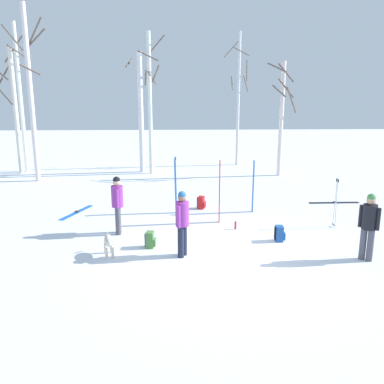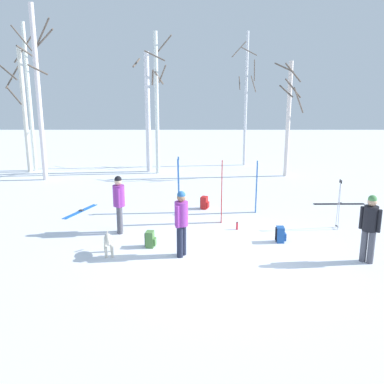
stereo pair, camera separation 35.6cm
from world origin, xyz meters
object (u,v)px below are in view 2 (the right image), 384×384
object	(u,v)px
ski_poles_0	(337,203)
birch_tree_0	(21,106)
dog	(106,241)
person_0	(367,224)
birch_tree_1	(27,96)
birch_tree_3	(146,111)
person_2	(117,201)
ski_pair_planted_2	(176,185)
water_bottle_0	(235,226)
birch_tree_6	(286,116)
backpack_1	(202,203)
ski_pair_planted_1	(220,192)
backpack_0	(278,235)
birch_tree_4	(155,102)
birch_tree_2	(36,92)
backpack_2	(148,239)
ski_pair_lying_0	(337,204)
ski_pair_lying_1	(78,211)
birch_tree_5	(244,97)
ski_pair_planted_0	(254,187)
person_1	(179,219)

from	to	relation	value
ski_poles_0	birch_tree_0	distance (m)	15.29
dog	person_0	bearing A→B (deg)	-3.82
birch_tree_1	birch_tree_3	bearing A→B (deg)	-2.80
person_2	ski_poles_0	xyz separation A→B (m)	(6.53, 0.38, -0.17)
ski_pair_planted_2	water_bottle_0	xyz separation A→B (m)	(1.81, -1.79, -0.84)
water_bottle_0	birch_tree_0	size ratio (longest dim) A/B	0.04
birch_tree_0	birch_tree_6	distance (m)	12.52
backpack_1	birch_tree_0	bearing A→B (deg)	142.87
ski_pair_planted_1	backpack_0	bearing A→B (deg)	-48.53
ski_pair_planted_2	birch_tree_4	bearing A→B (deg)	100.33
dog	backpack_1	xyz separation A→B (m)	(2.58, 4.22, -0.17)
person_0	birch_tree_4	bearing A→B (deg)	118.95
birch_tree_2	birch_tree_6	xyz separation A→B (m)	(11.08, 0.78, -1.08)
backpack_2	birch_tree_4	xyz separation A→B (m)	(-0.52, 9.75, 3.19)
person_2	birch_tree_6	world-z (taller)	birch_tree_6
ski_pair_lying_0	birch_tree_2	xyz separation A→B (m)	(-12.03, 4.08, 3.87)
water_bottle_0	birch_tree_6	distance (m)	8.66
ski_pair_planted_1	backpack_0	xyz separation A→B (m)	(1.53, -1.73, -0.78)
dog	birch_tree_4	world-z (taller)	birch_tree_4
birch_tree_6	birch_tree_4	bearing A→B (deg)	173.49
birch_tree_1	ski_pair_lying_1	bearing A→B (deg)	-60.64
birch_tree_1	birch_tree_5	size ratio (longest dim) A/B	1.04
backpack_2	ski_pair_planted_1	bearing A→B (deg)	45.72
birch_tree_4	dog	bearing A→B (deg)	-92.72
ski_pair_planted_0	water_bottle_0	world-z (taller)	ski_pair_planted_0
birch_tree_0	birch_tree_5	size ratio (longest dim) A/B	0.95
backpack_1	birch_tree_1	bearing A→B (deg)	140.69
ski_pair_planted_0	backpack_2	xyz separation A→B (m)	(-3.30, -3.19, -0.68)
ski_pair_planted_2	birch_tree_3	size ratio (longest dim) A/B	0.34
ski_pair_planted_1	backpack_1	xyz separation A→B (m)	(-0.49, 1.53, -0.78)
ski_pair_lying_0	water_bottle_0	size ratio (longest dim) A/B	7.61
person_0	ski_pair_lying_1	bearing A→B (deg)	152.19
ski_pair_lying_0	birch_tree_4	distance (m)	9.57
ski_poles_0	backpack_0	size ratio (longest dim) A/B	3.45
ski_pair_planted_2	ski_pair_planted_1	bearing A→B (deg)	-38.57
person_0	birch_tree_6	world-z (taller)	birch_tree_6
backpack_0	birch_tree_5	bearing A→B (deg)	88.36
person_2	ski_pair_lying_1	distance (m)	2.91
person_2	water_bottle_0	world-z (taller)	person_2
dog	ski_pair_planted_0	distance (m)	5.75
ski_pair_lying_0	ski_pair_lying_1	world-z (taller)	same
birch_tree_4	birch_tree_3	bearing A→B (deg)	140.91
ski_pair_planted_0	ski_pair_planted_2	xyz separation A→B (m)	(-2.62, 0.01, 0.07)
water_bottle_0	birch_tree_0	world-z (taller)	birch_tree_0
birch_tree_5	birch_tree_0	bearing A→B (deg)	-170.50
backpack_1	dog	bearing A→B (deg)	-121.45
ski_pair_planted_1	backpack_0	size ratio (longest dim) A/B	4.56
ski_pair_lying_0	person_1	bearing A→B (deg)	-139.44
person_1	birch_tree_0	world-z (taller)	birch_tree_0
ski_pair_lying_1	water_bottle_0	size ratio (longest dim) A/B	7.27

